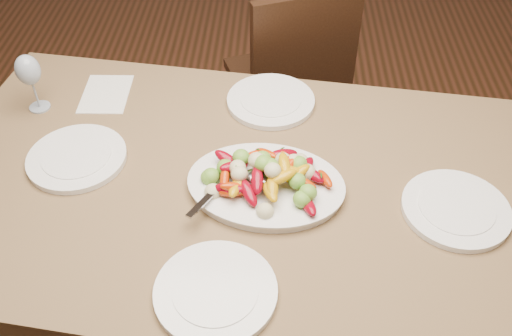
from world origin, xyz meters
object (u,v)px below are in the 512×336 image
(serving_platter, at_px, (266,187))
(plate_far, at_px, (271,101))
(plate_near, at_px, (216,292))
(wine_glass, at_px, (32,81))
(plate_right, at_px, (456,209))
(chair_far, at_px, (285,78))
(plate_left, at_px, (77,158))
(dining_table, at_px, (256,266))

(serving_platter, distance_m, plate_far, 0.39)
(plate_near, relative_size, wine_glass, 1.40)
(plate_right, bearing_deg, chair_far, 113.99)
(serving_platter, relative_size, plate_near, 1.45)
(plate_far, bearing_deg, chair_far, 84.49)
(plate_right, relative_size, plate_far, 1.00)
(plate_right, height_order, plate_near, same)
(plate_left, bearing_deg, plate_right, -8.49)
(chair_far, xyz_separation_m, plate_right, (0.44, -1.00, 0.29))
(chair_far, bearing_deg, plate_far, 63.45)
(serving_platter, xyz_separation_m, plate_far, (0.01, 0.39, -0.00))
(dining_table, xyz_separation_m, chair_far, (0.09, 0.92, 0.10))
(dining_table, bearing_deg, chair_far, 84.67)
(serving_platter, xyz_separation_m, plate_left, (-0.55, 0.10, -0.00))
(chair_far, height_order, plate_left, chair_far)
(plate_left, height_order, plate_near, same)
(chair_far, relative_size, plate_left, 3.35)
(wine_glass, bearing_deg, plate_right, -17.77)
(dining_table, height_order, plate_far, plate_far)
(wine_glass, bearing_deg, chair_far, 37.26)
(dining_table, relative_size, plate_right, 6.51)
(wine_glass, bearing_deg, serving_platter, -24.59)
(chair_far, distance_m, serving_platter, 0.98)
(chair_far, height_order, wine_glass, wine_glass)
(plate_near, bearing_deg, plate_right, 24.76)
(chair_far, xyz_separation_m, plate_far, (-0.05, -0.55, 0.29))
(plate_far, height_order, wine_glass, wine_glass)
(dining_table, xyz_separation_m, serving_platter, (0.03, -0.02, 0.39))
(dining_table, relative_size, wine_glass, 8.98)
(plate_left, distance_m, wine_glass, 0.32)
(plate_far, distance_m, plate_near, 0.74)
(serving_platter, bearing_deg, plate_right, -6.84)
(plate_far, bearing_deg, plate_right, -42.12)
(dining_table, height_order, plate_right, plate_right)
(dining_table, height_order, chair_far, chair_far)
(dining_table, relative_size, plate_left, 6.50)
(chair_far, relative_size, plate_far, 3.37)
(plate_left, bearing_deg, dining_table, -8.35)
(plate_left, height_order, wine_glass, wine_glass)
(plate_left, height_order, plate_far, same)
(plate_far, relative_size, wine_glass, 1.38)
(plate_near, bearing_deg, dining_table, 77.72)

